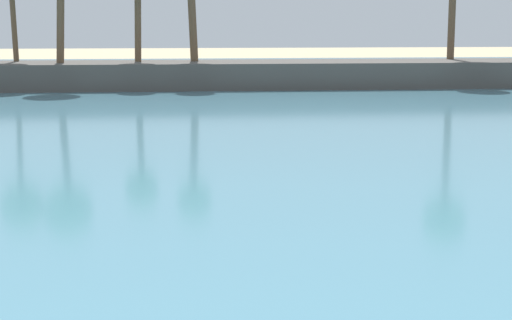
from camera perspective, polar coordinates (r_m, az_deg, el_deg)
name	(u,v)px	position (r m, az deg, el deg)	size (l,w,h in m)	color
sea	(207,95)	(52.27, -3.33, 4.45)	(220.00, 90.04, 0.06)	teal
palm_headland	(242,45)	(57.32, -0.95, 7.84)	(106.98, 6.15, 12.44)	#514C47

